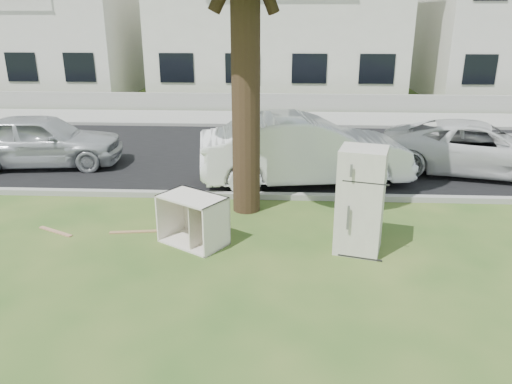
# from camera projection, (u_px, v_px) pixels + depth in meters

# --- Properties ---
(ground) EXTENTS (120.00, 120.00, 0.00)m
(ground) POSITION_uv_depth(u_px,v_px,m) (263.00, 249.00, 8.41)
(ground) COLOR #2A4F1C
(road) EXTENTS (120.00, 7.00, 0.01)m
(road) POSITION_uv_depth(u_px,v_px,m) (271.00, 154.00, 14.04)
(road) COLOR black
(road) RESTS_ON ground
(kerb_near) EXTENTS (120.00, 0.18, 0.12)m
(kerb_near) POSITION_uv_depth(u_px,v_px,m) (267.00, 199.00, 10.71)
(kerb_near) COLOR gray
(kerb_near) RESTS_ON ground
(kerb_far) EXTENTS (120.00, 0.18, 0.12)m
(kerb_far) POSITION_uv_depth(u_px,v_px,m) (273.00, 127.00, 17.38)
(kerb_far) COLOR gray
(kerb_far) RESTS_ON ground
(sidewalk) EXTENTS (120.00, 2.80, 0.01)m
(sidewalk) POSITION_uv_depth(u_px,v_px,m) (274.00, 119.00, 18.74)
(sidewalk) COLOR gray
(sidewalk) RESTS_ON ground
(low_wall) EXTENTS (120.00, 0.15, 0.70)m
(low_wall) POSITION_uv_depth(u_px,v_px,m) (275.00, 102.00, 20.13)
(low_wall) COLOR gray
(low_wall) RESTS_ON ground
(townhouse_left) EXTENTS (10.20, 8.16, 7.04)m
(townhouse_left) POSITION_uv_depth(u_px,v_px,m) (31.00, 18.00, 24.24)
(townhouse_left) COLOR beige
(townhouse_left) RESTS_ON ground
(townhouse_center) EXTENTS (11.22, 8.16, 7.44)m
(townhouse_center) POSITION_uv_depth(u_px,v_px,m) (278.00, 14.00, 23.59)
(townhouse_center) COLOR silver
(townhouse_center) RESTS_ON ground
(fridge) EXTENTS (0.88, 0.84, 1.76)m
(fridge) POSITION_uv_depth(u_px,v_px,m) (360.00, 201.00, 8.11)
(fridge) COLOR beige
(fridge) RESTS_ON ground
(cabinet) EXTENTS (1.29, 1.17, 0.85)m
(cabinet) POSITION_uv_depth(u_px,v_px,m) (193.00, 220.00, 8.51)
(cabinet) COLOR beige
(cabinet) RESTS_ON ground
(plank_a) EXTENTS (1.10, 0.25, 0.02)m
(plank_a) POSITION_uv_depth(u_px,v_px,m) (140.00, 232.00, 9.07)
(plank_a) COLOR #967349
(plank_a) RESTS_ON ground
(plank_b) EXTENTS (0.76, 0.45, 0.02)m
(plank_b) POSITION_uv_depth(u_px,v_px,m) (56.00, 231.00, 9.07)
(plank_b) COLOR #AB7959
(plank_b) RESTS_ON ground
(plank_c) EXTENTS (0.18, 0.83, 0.02)m
(plank_c) POSITION_uv_depth(u_px,v_px,m) (169.00, 226.00, 9.30)
(plank_c) COLOR #9E8A58
(plank_c) RESTS_ON ground
(car_center) EXTENTS (5.01, 2.42, 1.58)m
(car_center) POSITION_uv_depth(u_px,v_px,m) (305.00, 150.00, 11.45)
(car_center) COLOR white
(car_center) RESTS_ON ground
(car_right) EXTENTS (4.91, 3.05, 1.27)m
(car_right) POSITION_uv_depth(u_px,v_px,m) (478.00, 148.00, 12.23)
(car_right) COLOR silver
(car_right) RESTS_ON ground
(car_left) EXTENTS (4.18, 2.07, 1.37)m
(car_left) POSITION_uv_depth(u_px,v_px,m) (41.00, 140.00, 12.77)
(car_left) COLOR #AAADB1
(car_left) RESTS_ON ground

